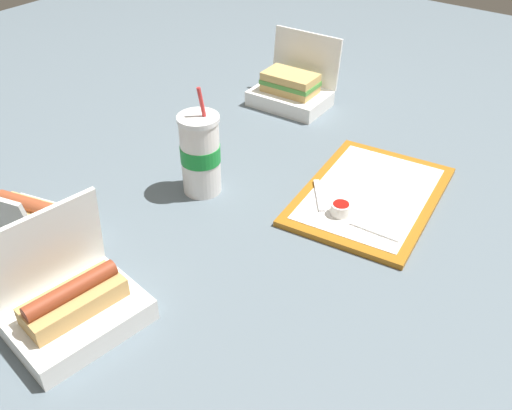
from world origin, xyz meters
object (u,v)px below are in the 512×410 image
ketchup_cup (341,208)px  clamshell_hotdog_back (31,225)px  clamshell_sandwich_front (292,89)px  food_tray (370,195)px  clamshell_hotdog_corner (73,305)px  plastic_fork (319,195)px  soda_cup_back (200,154)px

ketchup_cup → clamshell_hotdog_back: bearing=133.8°
clamshell_sandwich_front → food_tray: bearing=-125.3°
clamshell_hotdog_corner → clamshell_sandwich_front: 0.88m
clamshell_sandwich_front → clamshell_hotdog_back: size_ratio=0.96×
food_tray → clamshell_hotdog_corner: (-0.59, 0.21, 0.04)m
ketchup_cup → plastic_fork: 0.07m
plastic_fork → ketchup_cup: bearing=-150.1°
ketchup_cup → clamshell_hotdog_corner: 0.53m
clamshell_hotdog_back → ketchup_cup: bearing=-46.2°
plastic_fork → food_tray: bearing=-84.3°
clamshell_hotdog_corner → clamshell_sandwich_front: size_ratio=1.06×
clamshell_sandwich_front → clamshell_hotdog_back: bearing=175.8°
soda_cup_back → food_tray: bearing=-58.1°
clamshell_hotdog_corner → soda_cup_back: size_ratio=0.94×
ketchup_cup → clamshell_hotdog_corner: (-0.49, 0.20, 0.02)m
clamshell_hotdog_corner → clamshell_hotdog_back: bearing=69.6°
food_tray → plastic_fork: 0.11m
clamshell_hotdog_corner → soda_cup_back: (0.41, 0.09, 0.05)m
plastic_fork → clamshell_hotdog_corner: 0.53m
plastic_fork → clamshell_hotdog_corner: clamshell_hotdog_corner is taller
soda_cup_back → clamshell_sandwich_front: bearing=10.0°
clamshell_sandwich_front → soda_cup_back: size_ratio=0.88×
plastic_fork → clamshell_hotdog_back: size_ratio=0.51×
ketchup_cup → clamshell_sandwich_front: clamshell_sandwich_front is taller
food_tray → plastic_fork: plastic_fork is taller
food_tray → clamshell_sandwich_front: 0.47m
ketchup_cup → clamshell_hotdog_back: (-0.41, 0.42, 0.01)m
soda_cup_back → clamshell_hotdog_corner: bearing=-167.4°
plastic_fork → clamshell_hotdog_back: (-0.43, 0.36, 0.03)m
clamshell_sandwich_front → soda_cup_back: (-0.46, -0.08, 0.04)m
plastic_fork → clamshell_sandwich_front: bearing=3.4°
ketchup_cup → clamshell_sandwich_front: bearing=44.7°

